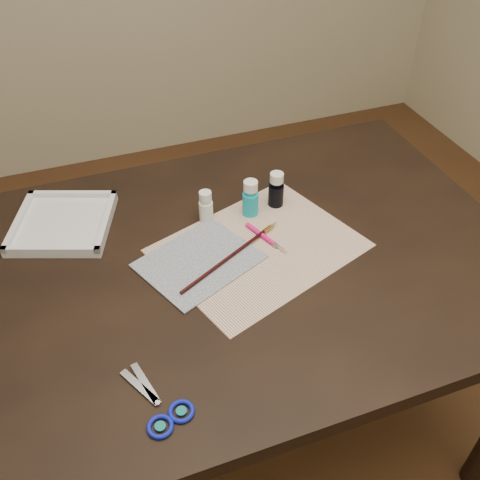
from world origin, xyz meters
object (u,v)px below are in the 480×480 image
object	(u,v)px
paint_bottle_cyan	(250,198)
scissors	(149,399)
paint_bottle_white	(206,206)
paint_bottle_navy	(276,189)
paper	(259,248)
palette_tray	(63,222)
canvas	(199,261)

from	to	relation	value
paint_bottle_cyan	scissors	size ratio (longest dim) A/B	0.54
paint_bottle_white	paint_bottle_navy	distance (m)	0.19
scissors	paper	bearing A→B (deg)	-74.62
paint_bottle_white	palette_tray	xyz separation A→B (m)	(-0.34, 0.09, -0.03)
paper	paint_bottle_navy	xyz separation A→B (m)	(0.10, 0.14, 0.05)
canvas	paint_bottle_navy	world-z (taller)	paint_bottle_navy
scissors	paint_bottle_navy	bearing A→B (deg)	-71.47
paint_bottle_navy	palette_tray	distance (m)	0.53
palette_tray	paint_bottle_cyan	bearing A→B (deg)	-13.60
paint_bottle_white	paint_bottle_navy	size ratio (longest dim) A/B	0.89
paper	paint_bottle_white	size ratio (longest dim) A/B	5.23
paint_bottle_cyan	scissors	bearing A→B (deg)	-129.25
canvas	palette_tray	xyz separation A→B (m)	(-0.27, 0.23, 0.01)
paint_bottle_white	scissors	distance (m)	0.52
paint_bottle_cyan	scissors	xyz separation A→B (m)	(-0.36, -0.44, -0.04)
paint_bottle_cyan	paint_bottle_navy	xyz separation A→B (m)	(0.07, 0.01, -0.00)
paint_bottle_white	scissors	xyz separation A→B (m)	(-0.25, -0.45, -0.04)
canvas	palette_tray	size ratio (longest dim) A/B	1.09
paint_bottle_cyan	paint_bottle_navy	distance (m)	0.08
paint_bottle_white	palette_tray	distance (m)	0.35
paint_bottle_navy	paint_bottle_white	bearing A→B (deg)	179.56
paint_bottle_navy	palette_tray	world-z (taller)	paint_bottle_navy
paint_bottle_cyan	paint_bottle_white	bearing A→B (deg)	172.60
canvas	scissors	size ratio (longest dim) A/B	1.37
paint_bottle_white	palette_tray	bearing A→B (deg)	164.42
canvas	paint_bottle_navy	size ratio (longest dim) A/B	2.60
paper	paint_bottle_navy	bearing A→B (deg)	54.47
canvas	scissors	distance (m)	0.36
paper	scissors	distance (m)	0.45
canvas	scissors	world-z (taller)	scissors
paper	palette_tray	size ratio (longest dim) A/B	1.94
paper	canvas	size ratio (longest dim) A/B	1.78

